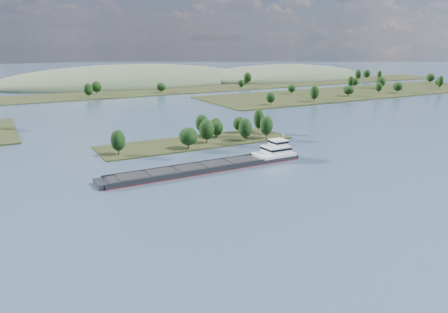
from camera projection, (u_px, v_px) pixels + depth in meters
ground at (259, 173)px, 174.19m from camera, size 1800.00×1800.00×0.00m
tree_island at (207, 134)px, 225.52m from camera, size 100.00×32.14×14.41m
right_bank at (359, 92)px, 432.69m from camera, size 320.00×90.00×15.60m
back_shoreline at (109, 94)px, 415.99m from camera, size 900.00×60.00×15.02m
hill_east at (281, 78)px, 590.48m from camera, size 260.00×140.00×36.00m
hill_west at (130, 83)px, 524.61m from camera, size 320.00×160.00×44.00m
cargo_barge at (219, 164)px, 181.26m from camera, size 88.60×12.37×11.96m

